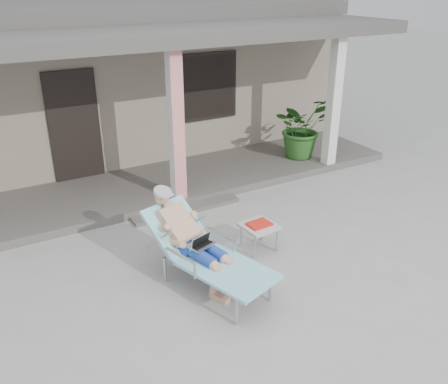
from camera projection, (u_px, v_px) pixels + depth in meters
ground at (241, 260)px, 6.94m from camera, size 60.00×60.00×0.00m
house at (101, 74)px, 11.39m from camera, size 10.40×5.40×3.30m
porch_deck at (161, 185)px, 9.28m from camera, size 10.00×2.00×0.15m
porch_overhang at (154, 41)px, 8.12m from camera, size 10.00×2.30×2.85m
porch_step at (187, 209)px, 8.38m from camera, size 2.00×0.30×0.07m
lounger at (198, 231)px, 6.13m from camera, size 1.26×2.03×1.28m
side_table at (259, 227)px, 7.08m from camera, size 0.52×0.52×0.44m
potted_palm at (301, 127)px, 10.29m from camera, size 1.37×1.24×1.34m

